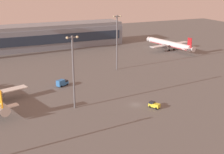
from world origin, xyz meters
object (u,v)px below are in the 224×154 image
at_px(catering_truck, 62,83).
at_px(maintenance_van, 154,105).
at_px(apron_light_east, 73,68).
at_px(airplane_taxiway_distant, 170,44).
at_px(apron_light_central, 117,39).

height_order(catering_truck, maintenance_van, catering_truck).
bearing_deg(apron_light_east, airplane_taxiway_distant, 37.45).
height_order(maintenance_van, apron_light_east, apron_light_east).
bearing_deg(airplane_taxiway_distant, apron_light_east, -152.95).
height_order(apron_light_central, apron_light_east, apron_light_central).
bearing_deg(maintenance_van, apron_light_central, 52.54).
relative_size(airplane_taxiway_distant, apron_light_central, 1.49).
relative_size(maintenance_van, apron_light_central, 0.16).
xyz_separation_m(airplane_taxiway_distant, catering_truck, (-86.66, -42.14, -2.57)).
relative_size(airplane_taxiway_distant, catering_truck, 7.00).
distance_m(apron_light_central, apron_light_east, 54.46).
relative_size(catering_truck, apron_light_central, 0.21).
distance_m(airplane_taxiway_distant, maintenance_van, 101.64).
bearing_deg(airplane_taxiway_distant, apron_light_central, -162.61).
bearing_deg(apron_light_central, maintenance_van, -100.05).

